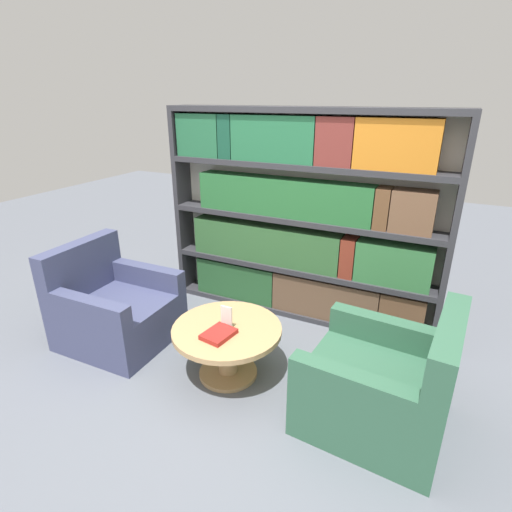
# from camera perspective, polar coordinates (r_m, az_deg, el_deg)

# --- Properties ---
(ground_plane) EXTENTS (14.00, 14.00, 0.00)m
(ground_plane) POSITION_cam_1_polar(r_m,az_deg,el_deg) (3.10, -3.43, -18.94)
(ground_plane) COLOR slate
(bookshelf) EXTENTS (2.61, 0.30, 1.95)m
(bookshelf) POSITION_cam_1_polar(r_m,az_deg,el_deg) (3.72, 6.47, 5.08)
(bookshelf) COLOR silver
(bookshelf) RESTS_ON ground_plane
(armchair_left) EXTENTS (0.89, 0.83, 0.86)m
(armchair_left) POSITION_cam_1_polar(r_m,az_deg,el_deg) (3.74, -19.56, -7.22)
(armchair_left) COLOR #42476B
(armchair_left) RESTS_ON ground_plane
(armchair_right) EXTENTS (0.94, 0.89, 0.86)m
(armchair_right) POSITION_cam_1_polar(r_m,az_deg,el_deg) (2.82, 17.58, -17.40)
(armchair_right) COLOR #336047
(armchair_right) RESTS_ON ground_plane
(coffee_table) EXTENTS (0.82, 0.82, 0.42)m
(coffee_table) POSITION_cam_1_polar(r_m,az_deg,el_deg) (3.10, -4.12, -12.01)
(coffee_table) COLOR tan
(coffee_table) RESTS_ON ground_plane
(table_sign) EXTENTS (0.09, 0.06, 0.18)m
(table_sign) POSITION_cam_1_polar(r_m,az_deg,el_deg) (2.99, -4.22, -8.89)
(table_sign) COLOR black
(table_sign) RESTS_ON coffee_table
(stray_book) EXTENTS (0.21, 0.26, 0.03)m
(stray_book) POSITION_cam_1_polar(r_m,az_deg,el_deg) (2.93, -5.36, -11.05)
(stray_book) COLOR maroon
(stray_book) RESTS_ON coffee_table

